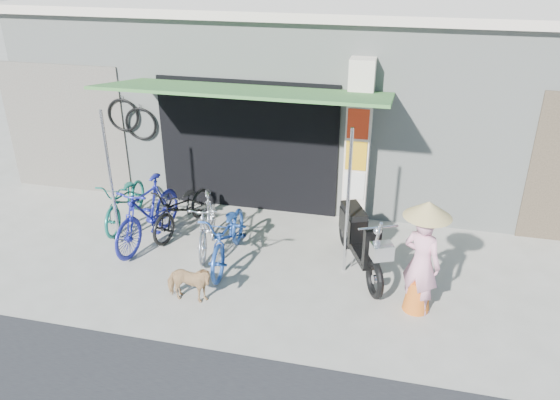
% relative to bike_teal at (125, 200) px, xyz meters
% --- Properties ---
extents(ground, '(80.00, 80.00, 0.00)m').
position_rel_bike_teal_xyz_m(ground, '(3.20, -1.46, -0.45)').
color(ground, '#A29E92').
rests_on(ground, ground).
extents(bicycle_shop, '(12.30, 5.30, 3.66)m').
position_rel_bike_teal_xyz_m(bicycle_shop, '(3.20, 3.63, 1.38)').
color(bicycle_shop, '#A3AAA2').
rests_on(bicycle_shop, ground).
extents(shop_pillar, '(0.42, 0.44, 3.00)m').
position_rel_bike_teal_xyz_m(shop_pillar, '(4.05, 0.99, 1.05)').
color(shop_pillar, beige).
rests_on(shop_pillar, ground).
extents(awning, '(4.60, 1.88, 2.72)m').
position_rel_bike_teal_xyz_m(awning, '(2.30, 0.17, 2.06)').
color(awning, '#32642D').
rests_on(awning, ground).
extents(neighbour_left, '(2.60, 0.06, 2.60)m').
position_rel_bike_teal_xyz_m(neighbour_left, '(-1.80, 1.13, 0.85)').
color(neighbour_left, '#6B665B').
rests_on(neighbour_left, ground).
extents(bike_teal, '(0.75, 1.76, 0.90)m').
position_rel_bike_teal_xyz_m(bike_teal, '(0.00, 0.00, 0.00)').
color(bike_teal, '#166558').
rests_on(bike_teal, ground).
extents(bike_blue, '(0.78, 1.95, 1.14)m').
position_rel_bike_teal_xyz_m(bike_blue, '(0.73, -0.58, 0.12)').
color(bike_blue, navy).
rests_on(bike_blue, ground).
extents(bike_black, '(0.94, 1.78, 0.89)m').
position_rel_bike_teal_xyz_m(bike_black, '(1.14, -0.05, -0.01)').
color(bike_black, black).
rests_on(bike_black, ground).
extents(bike_silver, '(0.76, 1.66, 0.96)m').
position_rel_bike_teal_xyz_m(bike_silver, '(1.79, -0.59, 0.03)').
color(bike_silver, silver).
rests_on(bike_silver, ground).
extents(bike_navy, '(0.75, 1.87, 0.97)m').
position_rel_bike_teal_xyz_m(bike_navy, '(2.26, -0.85, 0.03)').
color(bike_navy, '#224A9E').
rests_on(bike_navy, ground).
extents(street_dog, '(0.73, 0.34, 0.61)m').
position_rel_bike_teal_xyz_m(street_dog, '(2.04, -2.03, -0.14)').
color(street_dog, tan).
rests_on(street_dog, ground).
extents(moped, '(1.00, 1.92, 1.15)m').
position_rel_bike_teal_xyz_m(moped, '(4.30, -0.59, 0.07)').
color(moped, black).
rests_on(moped, ground).
extents(nun, '(0.66, 0.64, 1.69)m').
position_rel_bike_teal_xyz_m(nun, '(5.22, -1.46, 0.39)').
color(nun, pink).
rests_on(nun, ground).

